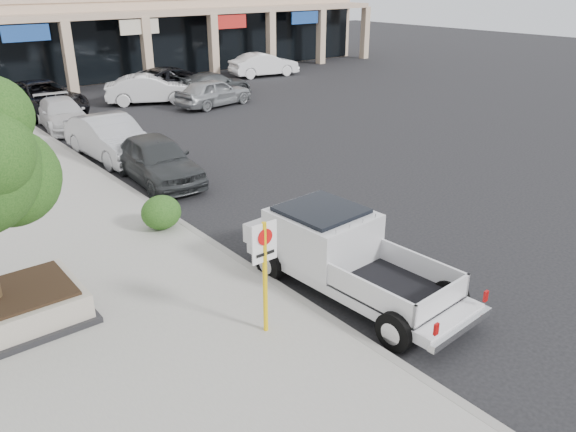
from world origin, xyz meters
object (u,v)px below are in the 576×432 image
object	(u,v)px
no_parking_sign	(265,263)
planter	(0,312)
lot_car_b	(149,89)
curb_car_b	(110,138)
curb_car_a	(157,159)
lot_car_d	(173,81)
curb_car_d	(42,98)
lot_car_e	(160,81)
lot_car_a	(214,92)
curb_car_c	(62,114)
lot_car_f	(264,65)
pickup_truck	(354,259)
lot_car_c	(214,84)

from	to	relation	value
no_parking_sign	planter	bearing A→B (deg)	140.02
planter	lot_car_b	bearing A→B (deg)	56.62
no_parking_sign	curb_car_b	xyz separation A→B (m)	(2.34, 13.15, -0.81)
curb_car_a	lot_car_d	world-z (taller)	lot_car_d
no_parking_sign	curb_car_a	bearing A→B (deg)	75.25
curb_car_d	lot_car_e	bearing A→B (deg)	1.12
no_parking_sign	lot_car_a	world-z (taller)	no_parking_sign
curb_car_c	lot_car_f	world-z (taller)	lot_car_f
curb_car_d	lot_car_f	size ratio (longest dim) A/B	1.23
curb_car_b	curb_car_c	size ratio (longest dim) A/B	1.07
lot_car_f	pickup_truck	bearing A→B (deg)	156.46
lot_car_d	curb_car_c	bearing A→B (deg)	105.97
curb_car_b	lot_car_e	distance (m)	12.86
lot_car_d	lot_car_f	bearing A→B (deg)	-85.52
lot_car_b	curb_car_b	bearing A→B (deg)	170.77
lot_car_b	lot_car_d	world-z (taller)	lot_car_d
planter	lot_car_e	size ratio (longest dim) A/B	0.68
no_parking_sign	lot_car_c	bearing A→B (deg)	60.54
curb_car_a	curb_car_d	world-z (taller)	curb_car_d
curb_car_c	lot_car_b	size ratio (longest dim) A/B	0.98
curb_car_a	lot_car_f	world-z (taller)	lot_car_f
lot_car_b	lot_car_d	bearing A→B (deg)	-34.57
curb_car_d	lot_car_f	xyz separation A→B (m)	(15.88, 2.57, -0.03)
planter	curb_car_d	world-z (taller)	curb_car_d
pickup_truck	lot_car_d	distance (m)	24.12
no_parking_sign	lot_car_b	world-z (taller)	no_parking_sign
lot_car_b	lot_car_c	distance (m)	4.01
lot_car_e	lot_car_f	size ratio (longest dim) A/B	0.97
lot_car_d	lot_car_a	bearing A→B (deg)	173.24
lot_car_b	lot_car_f	size ratio (longest dim) A/B	0.98
lot_car_b	lot_car_e	distance (m)	2.59
curb_car_b	curb_car_d	distance (m)	9.45
lot_car_a	lot_car_c	world-z (taller)	lot_car_a
lot_car_a	lot_car_d	world-z (taller)	lot_car_d
planter	curb_car_c	distance (m)	16.97
lot_car_e	lot_car_f	distance (m)	8.94
lot_car_c	curb_car_d	bearing A→B (deg)	82.78
no_parking_sign	curb_car_b	size ratio (longest dim) A/B	0.46
curb_car_c	lot_car_e	world-z (taller)	lot_car_e
planter	lot_car_a	xyz separation A→B (m)	(14.47, 15.50, 0.28)
lot_car_d	no_parking_sign	bearing A→B (deg)	145.38
curb_car_b	lot_car_b	world-z (taller)	curb_car_b
planter	lot_car_e	bearing A→B (deg)	56.04
curb_car_a	lot_car_c	bearing A→B (deg)	54.71
no_parking_sign	curb_car_a	size ratio (longest dim) A/B	0.49
curb_car_d	lot_car_e	size ratio (longest dim) A/B	1.27
curb_car_c	curb_car_d	distance (m)	3.56
curb_car_a	lot_car_b	xyz separation A→B (m)	(5.57, 12.08, -0.02)
lot_car_c	lot_car_f	world-z (taller)	lot_car_f
planter	lot_car_e	xyz separation A→B (m)	(13.70, 20.34, 0.33)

